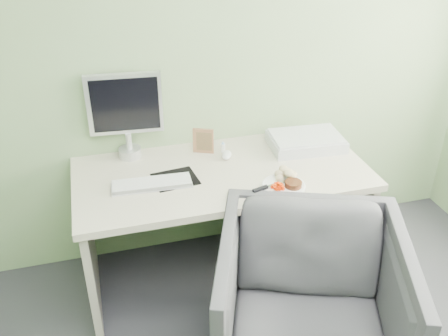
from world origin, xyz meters
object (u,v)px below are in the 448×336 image
object	(u,v)px
plate	(284,186)
scanner	(306,142)
desk_chair	(309,307)
desk	(222,199)
monitor	(125,111)

from	to	relation	value
plate	scanner	world-z (taller)	scanner
scanner	desk_chair	xyz separation A→B (m)	(-0.34, -0.90, -0.37)
scanner	desk_chair	bearing A→B (deg)	-106.78
desk	scanner	world-z (taller)	scanner
monitor	desk_chair	size ratio (longest dim) A/B	0.57
scanner	desk	bearing A→B (deg)	-161.72
scanner	monitor	xyz separation A→B (m)	(-1.02, 0.17, 0.24)
plate	monitor	world-z (taller)	monitor
desk	desk_chair	bearing A→B (deg)	-74.32
desk_chair	desk	bearing A→B (deg)	126.63
monitor	desk	bearing A→B (deg)	-28.92
desk	plate	distance (m)	0.41
plate	monitor	distance (m)	0.96
plate	desk_chair	distance (m)	0.62
scanner	monitor	world-z (taller)	monitor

